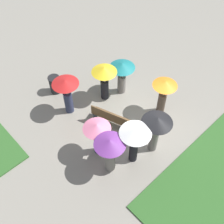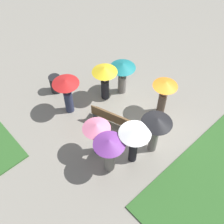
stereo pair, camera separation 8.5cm
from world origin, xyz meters
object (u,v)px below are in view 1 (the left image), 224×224
object	(u,v)px
crowd_person_pink	(97,132)
crowd_person_purple	(110,149)
crowd_person_yellow	(104,76)
crowd_person_teal	(122,72)
crowd_person_red	(67,91)
park_bench	(110,117)
crowd_person_black	(156,126)
crowd_person_white	(135,136)
crowd_person_orange	(164,91)
trash_bin	(55,84)

from	to	relation	value
crowd_person_pink	crowd_person_purple	size ratio (longest dim) A/B	0.95
crowd_person_yellow	crowd_person_teal	bearing A→B (deg)	122.04
crowd_person_teal	crowd_person_red	world-z (taller)	crowd_person_red
park_bench	crowd_person_black	size ratio (longest dim) A/B	0.88
crowd_person_pink	crowd_person_teal	distance (m)	3.57
crowd_person_black	crowd_person_purple	world-z (taller)	crowd_person_black
crowd_person_white	crowd_person_orange	xyz separation A→B (m)	(0.88, -2.72, -0.23)
trash_bin	crowd_person_yellow	world-z (taller)	crowd_person_yellow
park_bench	crowd_person_white	distance (m)	2.26
park_bench	crowd_person_red	bearing A→B (deg)	4.47
crowd_person_black	crowd_person_yellow	world-z (taller)	crowd_person_black
trash_bin	crowd_person_pink	world-z (taller)	crowd_person_pink
crowd_person_pink	crowd_person_yellow	world-z (taller)	crowd_person_yellow
trash_bin	crowd_person_yellow	size ratio (longest dim) A/B	0.48
crowd_person_pink	crowd_person_orange	distance (m)	3.50
trash_bin	crowd_person_black	bearing A→B (deg)	-170.13
crowd_person_yellow	crowd_person_orange	bearing A→B (deg)	76.30
trash_bin	crowd_person_red	world-z (taller)	crowd_person_red
crowd_person_white	crowd_person_yellow	world-z (taller)	crowd_person_white
trash_bin	crowd_person_pink	bearing A→B (deg)	169.01
crowd_person_teal	crowd_person_yellow	xyz separation A→B (m)	(0.25, 0.86, 0.10)
crowd_person_pink	crowd_person_red	distance (m)	2.58
crowd_person_orange	crowd_person_pink	bearing A→B (deg)	-30.51
crowd_person_red	crowd_person_purple	distance (m)	3.47
crowd_person_pink	crowd_person_orange	xyz separation A→B (m)	(-0.32, -3.48, -0.02)
crowd_person_pink	crowd_person_black	size ratio (longest dim) A/B	0.90
crowd_person_orange	crowd_person_purple	size ratio (longest dim) A/B	1.00
trash_bin	crowd_person_purple	xyz separation A→B (m)	(-4.86, 0.94, 0.88)
crowd_person_teal	crowd_person_orange	distance (m)	2.16
park_bench	crowd_person_pink	size ratio (longest dim) A/B	0.98
crowd_person_black	crowd_person_red	bearing A→B (deg)	64.10
crowd_person_black	crowd_person_orange	bearing A→B (deg)	-11.52
crowd_person_red	crowd_person_yellow	distance (m)	1.80
trash_bin	crowd_person_white	world-z (taller)	crowd_person_white
park_bench	crowd_person_yellow	size ratio (longest dim) A/B	0.93
crowd_person_black	crowd_person_purple	bearing A→B (deg)	121.22
crowd_person_orange	crowd_person_red	bearing A→B (deg)	-68.91
crowd_person_purple	crowd_person_white	bearing A→B (deg)	-159.71
park_bench	crowd_person_orange	xyz separation A→B (m)	(-1.02, -2.18, 0.85)
trash_bin	crowd_person_black	xyz separation A→B (m)	(-5.39, -0.94, 1.04)
crowd_person_yellow	park_bench	bearing A→B (deg)	14.07
crowd_person_red	crowd_person_purple	size ratio (longest dim) A/B	1.01
crowd_person_teal	crowd_person_yellow	distance (m)	0.90
crowd_person_purple	trash_bin	bearing A→B (deg)	-61.21
park_bench	crowd_person_purple	xyz separation A→B (m)	(-1.58, 1.47, 0.86)
park_bench	crowd_person_yellow	xyz separation A→B (m)	(1.35, -0.93, 0.89)
park_bench	crowd_person_red	world-z (taller)	crowd_person_red
crowd_person_red	park_bench	bearing A→B (deg)	-85.65
park_bench	crowd_person_black	bearing A→B (deg)	171.65
crowd_person_red	crowd_person_orange	distance (m)	4.13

